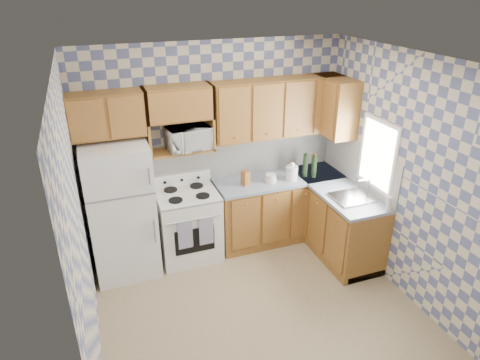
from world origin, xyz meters
name	(u,v)px	position (x,y,z in m)	size (l,w,h in m)	color
floor	(259,308)	(0.00, 0.00, 0.00)	(3.40, 3.40, 0.00)	#897757
back_wall	(214,148)	(0.00, 1.60, 1.35)	(3.40, 0.02, 2.70)	slate
right_wall	(403,177)	(1.70, 0.00, 1.35)	(0.02, 3.20, 2.70)	slate
backsplash_back	(243,155)	(0.40, 1.59, 1.20)	(2.60, 0.01, 0.56)	white
backsplash_right	(359,163)	(1.69, 0.80, 1.20)	(0.01, 1.60, 0.56)	white
refrigerator	(121,211)	(-1.27, 1.25, 0.84)	(0.75, 0.70, 1.68)	white
stove_body	(188,225)	(-0.47, 1.28, 0.45)	(0.76, 0.65, 0.90)	white
cooktop	(187,194)	(-0.47, 1.28, 0.91)	(0.76, 0.65, 0.03)	silver
backguard	(181,179)	(-0.47, 1.55, 1.00)	(0.76, 0.08, 0.17)	white
dish_towel_left	(185,235)	(-0.59, 0.93, 0.54)	(0.18, 0.03, 0.38)	navy
dish_towel_right	(206,231)	(-0.33, 0.93, 0.54)	(0.18, 0.03, 0.38)	navy
base_cabinets_back	(279,208)	(0.82, 1.30, 0.44)	(1.75, 0.60, 0.88)	brown
base_cabinets_right	(333,218)	(1.40, 0.80, 0.44)	(0.60, 1.60, 0.88)	brown
countertop_back	(280,179)	(0.82, 1.30, 0.90)	(1.77, 0.63, 0.04)	gray
countertop_right	(336,188)	(1.40, 0.80, 0.90)	(0.63, 1.60, 0.04)	gray
upper_cabinets_back	(278,107)	(0.82, 1.44, 1.85)	(1.75, 0.33, 0.74)	brown
upper_cabinets_fridge	(106,115)	(-1.29, 1.44, 1.97)	(0.82, 0.33, 0.50)	brown
upper_cabinets_right	(334,106)	(1.53, 1.25, 1.85)	(0.33, 0.70, 0.74)	brown
microwave_shelf	(181,150)	(-0.47, 1.44, 1.44)	(0.80, 0.33, 0.03)	brown
microwave	(188,138)	(-0.38, 1.41, 1.59)	(0.51, 0.35, 0.28)	white
sink	(352,198)	(1.40, 0.45, 0.93)	(0.48, 0.40, 0.03)	#B7B7BC
window	(378,155)	(1.69, 0.45, 1.45)	(0.02, 0.66, 0.86)	white
bottle_0	(305,165)	(1.16, 1.22, 1.08)	(0.07, 0.07, 0.32)	black
bottle_1	(314,167)	(1.26, 1.16, 1.07)	(0.07, 0.07, 0.30)	black
bottle_2	(314,164)	(1.31, 1.26, 1.06)	(0.07, 0.07, 0.27)	#603B10
knife_block	(245,178)	(0.31, 1.25, 1.02)	(0.09, 0.09, 0.20)	brown
electric_kettle	(292,173)	(0.94, 1.18, 1.02)	(0.15, 0.15, 0.20)	white
food_containers	(271,178)	(0.65, 1.22, 0.97)	(0.16, 0.16, 0.11)	beige
soap_bottle	(389,204)	(1.62, 0.05, 1.01)	(0.06, 0.06, 0.17)	beige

